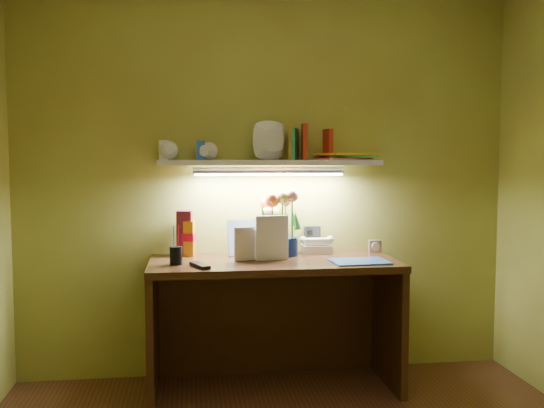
# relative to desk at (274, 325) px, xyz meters

# --- Properties ---
(desk) EXTENTS (1.40, 0.60, 0.75)m
(desk) POSITION_rel_desk_xyz_m (0.00, 0.00, 0.00)
(desk) COLOR #361C0E
(desk) RESTS_ON ground
(flower_bouquet) EXTENTS (0.27, 0.27, 0.38)m
(flower_bouquet) POSITION_rel_desk_xyz_m (0.06, 0.17, 0.57)
(flower_bouquet) COLOR #071335
(flower_bouquet) RESTS_ON desk
(telephone) EXTENTS (0.18, 0.13, 0.10)m
(telephone) POSITION_rel_desk_xyz_m (0.29, 0.20, 0.43)
(telephone) COLOR beige
(telephone) RESTS_ON desk
(desk_clock) EXTENTS (0.07, 0.04, 0.07)m
(desk_clock) POSITION_rel_desk_xyz_m (0.65, 0.20, 0.41)
(desk_clock) COLOR silver
(desk_clock) RESTS_ON desk
(whisky_bottle) EXTENTS (0.09, 0.09, 0.27)m
(whisky_bottle) POSITION_rel_desk_xyz_m (-0.48, 0.20, 0.51)
(whisky_bottle) COLOR #BE700C
(whisky_bottle) RESTS_ON desk
(whisky_box) EXTENTS (0.09, 0.09, 0.27)m
(whisky_box) POSITION_rel_desk_xyz_m (-0.50, 0.22, 0.51)
(whisky_box) COLOR #54131E
(whisky_box) RESTS_ON desk
(pen_cup) EXTENTS (0.07, 0.07, 0.17)m
(pen_cup) POSITION_rel_desk_xyz_m (-0.55, -0.07, 0.46)
(pen_cup) COLOR black
(pen_cup) RESTS_ON desk
(art_card) EXTENTS (0.21, 0.07, 0.21)m
(art_card) POSITION_rel_desk_xyz_m (-0.15, 0.18, 0.48)
(art_card) COLOR white
(art_card) RESTS_ON desk
(tv_remote) EXTENTS (0.11, 0.18, 0.02)m
(tv_remote) POSITION_rel_desk_xyz_m (-0.42, -0.17, 0.38)
(tv_remote) COLOR black
(tv_remote) RESTS_ON desk
(blue_folder) EXTENTS (0.33, 0.25, 0.01)m
(blue_folder) POSITION_rel_desk_xyz_m (0.46, -0.13, 0.38)
(blue_folder) COLOR blue
(blue_folder) RESTS_ON desk
(desk_book_a) EXTENTS (0.14, 0.05, 0.19)m
(desk_book_a) POSITION_rel_desk_xyz_m (-0.23, -0.02, 0.47)
(desk_book_a) COLOR beige
(desk_book_a) RESTS_ON desk
(desk_book_b) EXTENTS (0.19, 0.03, 0.25)m
(desk_book_b) POSITION_rel_desk_xyz_m (-0.10, -0.02, 0.50)
(desk_book_b) COLOR white
(desk_book_b) RESTS_ON desk
(wall_shelf) EXTENTS (1.32, 0.37, 0.24)m
(wall_shelf) POSITION_rel_desk_xyz_m (0.02, 0.18, 0.96)
(wall_shelf) COLOR white
(wall_shelf) RESTS_ON ground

